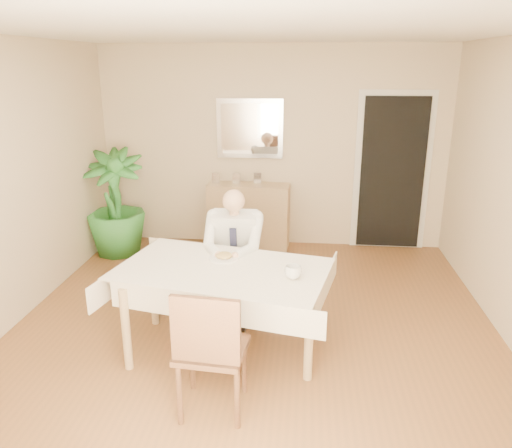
# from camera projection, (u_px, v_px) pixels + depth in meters

# --- Properties ---
(room) EXTENTS (5.00, 5.02, 2.60)m
(room) POSITION_uv_depth(u_px,v_px,m) (252.00, 197.00, 4.14)
(room) COLOR brown
(room) RESTS_ON ground
(window) EXTENTS (1.34, 0.04, 1.44)m
(window) POSITION_uv_depth(u_px,v_px,m) (177.00, 335.00, 1.76)
(window) COLOR beige
(window) RESTS_ON room
(doorway) EXTENTS (0.96, 0.07, 2.10)m
(doorway) POSITION_uv_depth(u_px,v_px,m) (392.00, 174.00, 6.42)
(doorway) COLOR beige
(doorway) RESTS_ON ground
(mirror) EXTENTS (0.86, 0.04, 0.76)m
(mirror) POSITION_uv_depth(u_px,v_px,m) (250.00, 129.00, 6.43)
(mirror) COLOR silver
(mirror) RESTS_ON room
(dining_table) EXTENTS (1.93, 1.37, 0.75)m
(dining_table) POSITION_uv_depth(u_px,v_px,m) (223.00, 277.00, 4.13)
(dining_table) COLOR tan
(dining_table) RESTS_ON ground
(chair_far) EXTENTS (0.46, 0.46, 0.87)m
(chair_far) POSITION_uv_depth(u_px,v_px,m) (237.00, 258.00, 5.01)
(chair_far) COLOR #462A16
(chair_far) RESTS_ON ground
(chair_near) EXTENTS (0.49, 0.49, 0.97)m
(chair_near) POSITION_uv_depth(u_px,v_px,m) (210.00, 347.00, 3.34)
(chair_near) COLOR #462A16
(chair_near) RESTS_ON ground
(seated_man) EXTENTS (0.48, 0.72, 1.24)m
(seated_man) POSITION_uv_depth(u_px,v_px,m) (233.00, 249.00, 4.68)
(seated_man) COLOR white
(seated_man) RESTS_ON ground
(plate) EXTENTS (0.26, 0.26, 0.02)m
(plate) POSITION_uv_depth(u_px,v_px,m) (224.00, 258.00, 4.29)
(plate) COLOR white
(plate) RESTS_ON dining_table
(food) EXTENTS (0.14, 0.14, 0.06)m
(food) POSITION_uv_depth(u_px,v_px,m) (224.00, 256.00, 4.28)
(food) COLOR olive
(food) RESTS_ON dining_table
(knife) EXTENTS (0.01, 0.13, 0.01)m
(knife) POSITION_uv_depth(u_px,v_px,m) (228.00, 259.00, 4.23)
(knife) COLOR silver
(knife) RESTS_ON dining_table
(fork) EXTENTS (0.01, 0.13, 0.01)m
(fork) POSITION_uv_depth(u_px,v_px,m) (218.00, 258.00, 4.23)
(fork) COLOR silver
(fork) RESTS_ON dining_table
(coffee_mug) EXTENTS (0.17, 0.17, 0.10)m
(coffee_mug) POSITION_uv_depth(u_px,v_px,m) (293.00, 272.00, 3.89)
(coffee_mug) COLOR white
(coffee_mug) RESTS_ON dining_table
(sideboard) EXTENTS (1.08, 0.42, 0.85)m
(sideboard) POSITION_uv_depth(u_px,v_px,m) (249.00, 215.00, 6.63)
(sideboard) COLOR tan
(sideboard) RESTS_ON ground
(photo_frame_left) EXTENTS (0.10, 0.02, 0.14)m
(photo_frame_left) POSITION_uv_depth(u_px,v_px,m) (216.00, 178.00, 6.54)
(photo_frame_left) COLOR silver
(photo_frame_left) RESTS_ON sideboard
(photo_frame_center) EXTENTS (0.10, 0.02, 0.14)m
(photo_frame_center) POSITION_uv_depth(u_px,v_px,m) (236.00, 178.00, 6.52)
(photo_frame_center) COLOR silver
(photo_frame_center) RESTS_ON sideboard
(photo_frame_right) EXTENTS (0.10, 0.02, 0.14)m
(photo_frame_right) POSITION_uv_depth(u_px,v_px,m) (257.00, 178.00, 6.54)
(photo_frame_right) COLOR silver
(photo_frame_right) RESTS_ON sideboard
(potted_palm) EXTENTS (0.87, 0.87, 1.35)m
(potted_palm) POSITION_uv_depth(u_px,v_px,m) (115.00, 203.00, 6.30)
(potted_palm) COLOR #225F21
(potted_palm) RESTS_ON ground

